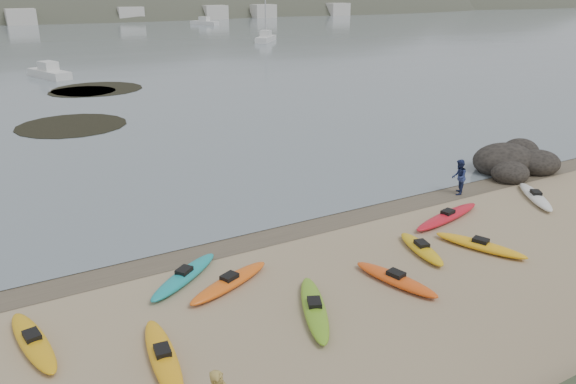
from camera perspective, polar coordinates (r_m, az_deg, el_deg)
ground at (r=23.63m, az=0.00°, el=-3.42°), size 600.00×600.00×0.00m
wet_sand at (r=23.39m, az=0.37°, el=-3.66°), size 60.00×60.00×0.00m
kayaks at (r=20.08m, az=5.68°, el=-7.49°), size 23.86×7.25×0.34m
person_east at (r=28.09m, az=16.97°, el=1.46°), size 1.06×1.04×1.72m
rock_cluster at (r=33.02m, az=21.96°, el=2.49°), size 5.32×3.92×1.82m
kelp_mats at (r=52.97m, az=-19.80°, el=8.77°), size 13.10×22.74×0.04m
moored_boats at (r=100.67m, az=-25.10°, el=13.31°), size 97.41×89.64×1.28m
far_hills at (r=220.03m, az=-17.01°, el=12.74°), size 550.00×135.00×80.00m
far_town at (r=164.78m, az=-25.09°, el=15.82°), size 199.00×5.00×4.00m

